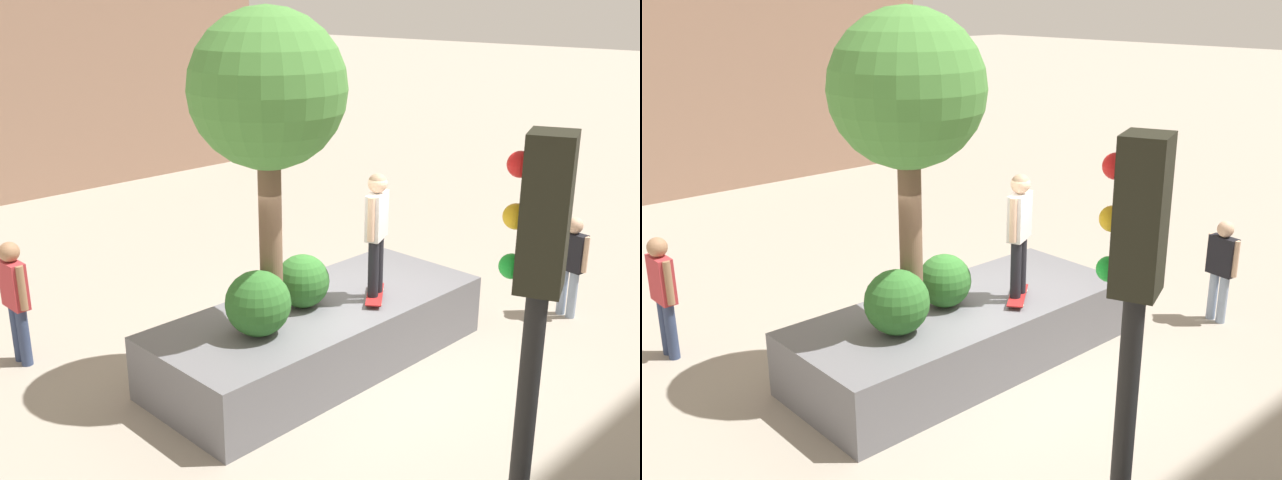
% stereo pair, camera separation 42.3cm
% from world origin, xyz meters
% --- Properties ---
extents(ground_plane, '(120.00, 120.00, 0.00)m').
position_xyz_m(ground_plane, '(0.00, 0.00, 0.00)').
color(ground_plane, '#9E9384').
extents(planter_ledge, '(4.71, 1.90, 0.84)m').
position_xyz_m(planter_ledge, '(0.18, -0.34, 0.42)').
color(planter_ledge, slate).
rests_on(planter_ledge, ground).
extents(plaza_tree, '(1.84, 1.84, 3.80)m').
position_xyz_m(plaza_tree, '(1.00, -0.37, 3.68)').
color(plaza_tree, brown).
rests_on(plaza_tree, planter_ledge).
extents(boxwood_shrub, '(0.70, 0.70, 0.70)m').
position_xyz_m(boxwood_shrub, '(0.37, -0.47, 1.20)').
color(boxwood_shrub, '#2D6628').
rests_on(boxwood_shrub, planter_ledge).
extents(hedge_clump, '(0.80, 0.80, 0.80)m').
position_xyz_m(hedge_clump, '(1.33, -0.24, 1.24)').
color(hedge_clump, '#2D6628').
rests_on(hedge_clump, planter_ledge).
extents(skateboard, '(0.76, 0.66, 0.07)m').
position_xyz_m(skateboard, '(-0.48, 0.03, 0.90)').
color(skateboard, '#A51E1E').
rests_on(skateboard, planter_ledge).
extents(skateboarder, '(0.52, 0.35, 1.65)m').
position_xyz_m(skateboarder, '(-0.48, 0.03, 1.87)').
color(skateboarder, black).
rests_on(skateboarder, skateboard).
extents(traffic_light_corner, '(0.35, 0.37, 4.10)m').
position_xyz_m(traffic_light_corner, '(3.12, 4.25, 2.81)').
color(traffic_light_corner, black).
rests_on(traffic_light_corner, ground).
extents(bystander_watching, '(0.27, 0.58, 1.72)m').
position_xyz_m(bystander_watching, '(3.03, -3.17, 0.99)').
color(bystander_watching, navy).
rests_on(bystander_watching, ground).
extents(pedestrian_crossing, '(0.24, 0.53, 1.58)m').
position_xyz_m(pedestrian_crossing, '(-3.60, 1.26, 0.91)').
color(pedestrian_crossing, '#8C9EB7').
rests_on(pedestrian_crossing, ground).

